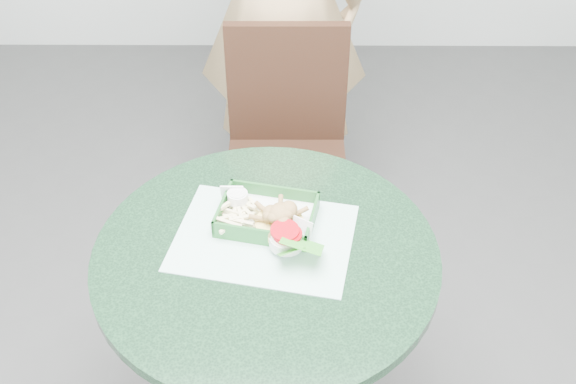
{
  "coord_description": "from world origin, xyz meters",
  "views": [
    {
      "loc": [
        0.06,
        -1.17,
        1.95
      ],
      "look_at": [
        0.05,
        0.1,
        0.87
      ],
      "focal_mm": 42.0,
      "sensor_mm": 36.0,
      "label": 1
    }
  ],
  "objects_px": {
    "crab_sandwich": "(282,221)",
    "sauce_ramekin": "(234,207)",
    "food_basket": "(267,223)",
    "dining_chair": "(287,140)",
    "cafe_table": "(267,301)"
  },
  "relations": [
    {
      "from": "dining_chair",
      "to": "food_basket",
      "type": "relative_size",
      "value": 3.87
    },
    {
      "from": "food_basket",
      "to": "sauce_ramekin",
      "type": "distance_m",
      "value": 0.09
    },
    {
      "from": "dining_chair",
      "to": "sauce_ramekin",
      "type": "distance_m",
      "value": 0.73
    },
    {
      "from": "crab_sandwich",
      "to": "sauce_ramekin",
      "type": "distance_m",
      "value": 0.14
    },
    {
      "from": "dining_chair",
      "to": "sauce_ramekin",
      "type": "relative_size",
      "value": 17.41
    },
    {
      "from": "cafe_table",
      "to": "dining_chair",
      "type": "xyz_separation_m",
      "value": [
        0.05,
        0.79,
        -0.05
      ]
    },
    {
      "from": "dining_chair",
      "to": "sauce_ramekin",
      "type": "bearing_deg",
      "value": -101.41
    },
    {
      "from": "sauce_ramekin",
      "to": "food_basket",
      "type": "bearing_deg",
      "value": -17.61
    },
    {
      "from": "food_basket",
      "to": "sauce_ramekin",
      "type": "height_order",
      "value": "sauce_ramekin"
    },
    {
      "from": "crab_sandwich",
      "to": "sauce_ramekin",
      "type": "height_order",
      "value": "crab_sandwich"
    },
    {
      "from": "food_basket",
      "to": "crab_sandwich",
      "type": "xyz_separation_m",
      "value": [
        0.04,
        -0.03,
        0.03
      ]
    },
    {
      "from": "cafe_table",
      "to": "sauce_ramekin",
      "type": "relative_size",
      "value": 16.01
    },
    {
      "from": "sauce_ramekin",
      "to": "cafe_table",
      "type": "bearing_deg",
      "value": -56.64
    },
    {
      "from": "cafe_table",
      "to": "food_basket",
      "type": "distance_m",
      "value": 0.21
    },
    {
      "from": "dining_chair",
      "to": "crab_sandwich",
      "type": "distance_m",
      "value": 0.77
    }
  ]
}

